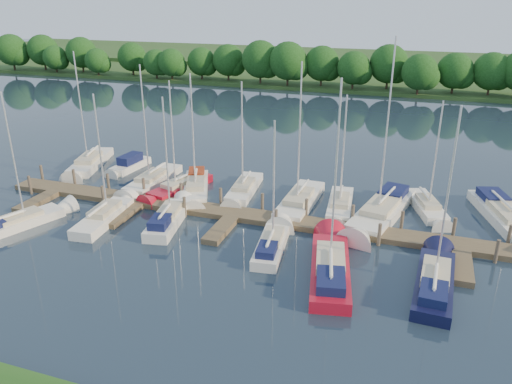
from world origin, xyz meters
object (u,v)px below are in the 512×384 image
(sailboat_n_0, at_px, (89,164))
(sailboat_n_5, at_px, (243,191))
(motorboat, at_px, (130,166))
(sailboat_s_2, at_px, (169,219))
(dock, at_px, (232,217))

(sailboat_n_0, bearing_deg, sailboat_n_5, 158.16)
(motorboat, bearing_deg, sailboat_n_0, 14.40)
(sailboat_n_0, distance_m, sailboat_s_2, 16.16)
(sailboat_s_2, bearing_deg, dock, 16.10)
(sailboat_n_0, relative_size, sailboat_s_2, 1.17)
(sailboat_n_5, bearing_deg, sailboat_s_2, 61.06)
(dock, bearing_deg, sailboat_n_5, 101.04)
(motorboat, xyz_separation_m, sailboat_s_2, (9.34, -9.62, -0.02))
(sailboat_n_0, xyz_separation_m, sailboat_n_5, (16.58, -1.60, -0.01))
(dock, distance_m, motorboat, 15.44)
(dock, distance_m, sailboat_s_2, 4.67)
(sailboat_s_2, bearing_deg, sailboat_n_0, 135.42)
(sailboat_n_0, height_order, motorboat, sailboat_n_0)
(dock, height_order, motorboat, motorboat)
(sailboat_n_5, bearing_deg, motorboat, -16.15)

